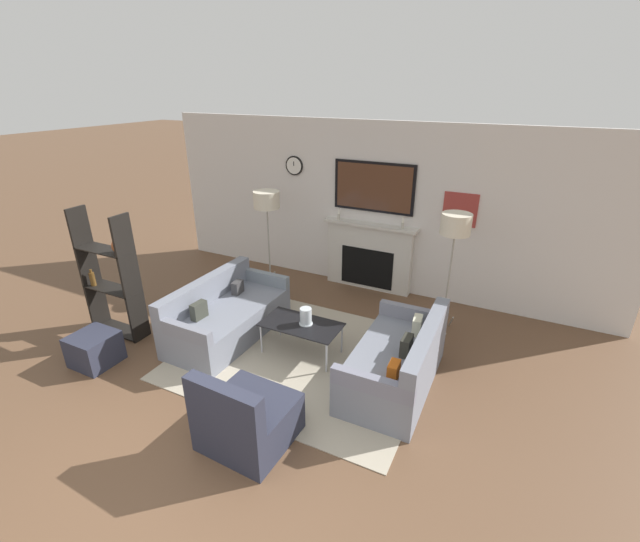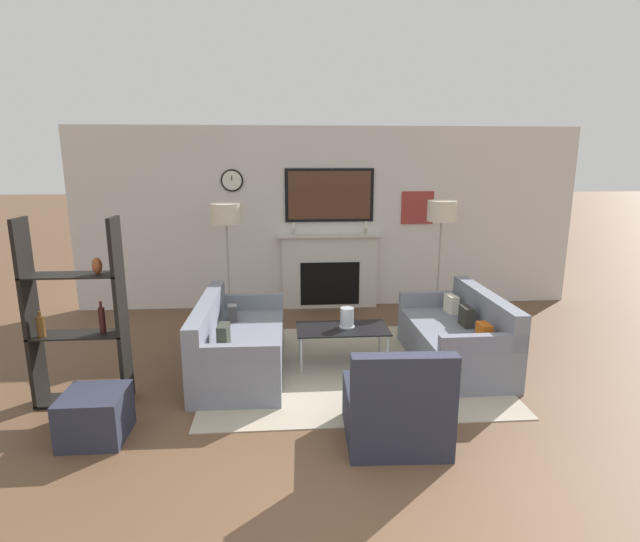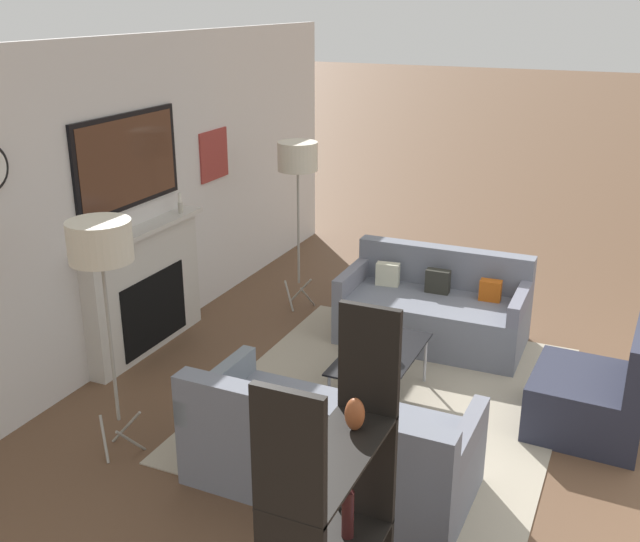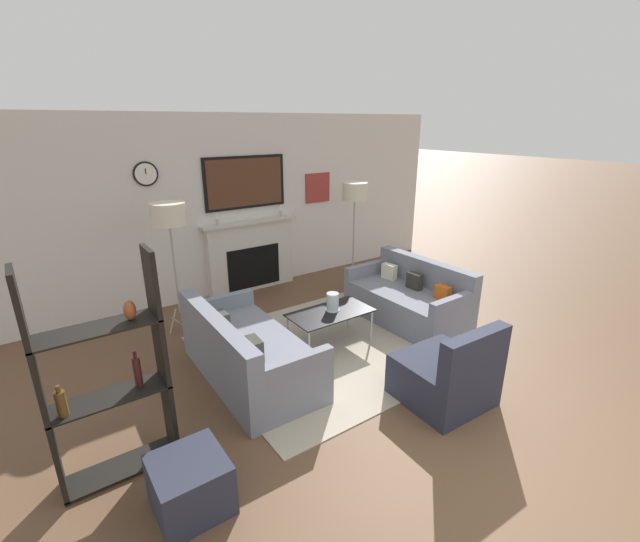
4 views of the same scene
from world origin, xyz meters
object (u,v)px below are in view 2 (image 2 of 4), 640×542
at_px(couch_right, 458,339).
at_px(floor_lamp_left, 226,215).
at_px(coffee_table, 342,331).
at_px(couch_left, 238,346).
at_px(floor_lamp_right, 442,213).
at_px(shelf_unit, 77,318).
at_px(armchair, 396,409).
at_px(ottoman, 95,416).
at_px(hurricane_candle, 347,319).

xyz_separation_m(couch_right, floor_lamp_left, (-2.64, 1.47, 1.23)).
xyz_separation_m(couch_right, coffee_table, (-1.28, 0.06, 0.11)).
relative_size(couch_right, floor_lamp_left, 0.98).
xyz_separation_m(couch_left, coffee_table, (1.14, 0.06, 0.12)).
distance_m(floor_lamp_left, floor_lamp_right, 2.87).
xyz_separation_m(coffee_table, shelf_unit, (-2.51, -0.67, 0.43)).
relative_size(armchair, ottoman, 1.73).
bearing_deg(couch_right, shelf_unit, -170.84).
distance_m(coffee_table, hurricane_candle, 0.14).
distance_m(armchair, hurricane_candle, 1.60).
xyz_separation_m(armchair, floor_lamp_right, (1.26, 2.96, 1.25)).
height_order(couch_right, armchair, armchair).
bearing_deg(shelf_unit, ottoman, -63.26).
relative_size(shelf_unit, ottoman, 3.55).
relative_size(hurricane_candle, ottoman, 0.45).
height_order(couch_left, coffee_table, couch_left).
bearing_deg(couch_left, ottoman, -129.83).
height_order(hurricane_candle, ottoman, hurricane_candle).
relative_size(floor_lamp_right, shelf_unit, 0.97).
height_order(coffee_table, floor_lamp_right, floor_lamp_right).
xyz_separation_m(coffee_table, floor_lamp_left, (-1.36, 1.41, 1.12)).
xyz_separation_m(armchair, shelf_unit, (-2.76, 0.87, 0.55)).
bearing_deg(ottoman, shelf_unit, 116.74).
height_order(couch_left, shelf_unit, shelf_unit).
xyz_separation_m(couch_left, floor_lamp_left, (-0.23, 1.47, 1.24)).
bearing_deg(ottoman, couch_right, 19.94).
height_order(couch_left, armchair, armchair).
height_order(couch_left, floor_lamp_right, floor_lamp_right).
xyz_separation_m(armchair, ottoman, (-2.43, 0.23, -0.08)).
relative_size(couch_right, hurricane_candle, 7.53).
bearing_deg(floor_lamp_right, shelf_unit, -152.55).
distance_m(coffee_table, floor_lamp_left, 2.26).
relative_size(couch_left, armchair, 2.12).
bearing_deg(shelf_unit, floor_lamp_left, 61.22).
xyz_separation_m(couch_left, couch_right, (2.42, 0.00, 0.01)).
bearing_deg(armchair, ottoman, 174.70).
height_order(floor_lamp_right, ottoman, floor_lamp_right).
xyz_separation_m(couch_left, ottoman, (-1.05, -1.26, -0.08)).
bearing_deg(hurricane_candle, floor_lamp_left, 135.70).
relative_size(floor_lamp_left, ottoman, 3.42).
xyz_separation_m(floor_lamp_left, shelf_unit, (-1.15, -2.08, -0.69)).
bearing_deg(couch_right, couch_left, -179.97).
bearing_deg(shelf_unit, couch_right, 9.16).
distance_m(coffee_table, floor_lamp_right, 2.35).
distance_m(couch_left, floor_lamp_left, 1.94).
relative_size(armchair, floor_lamp_right, 0.50).
height_order(couch_right, shelf_unit, shelf_unit).
bearing_deg(coffee_table, shelf_unit, -164.97).
distance_m(armchair, floor_lamp_right, 3.44).
relative_size(couch_left, floor_lamp_right, 1.07).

